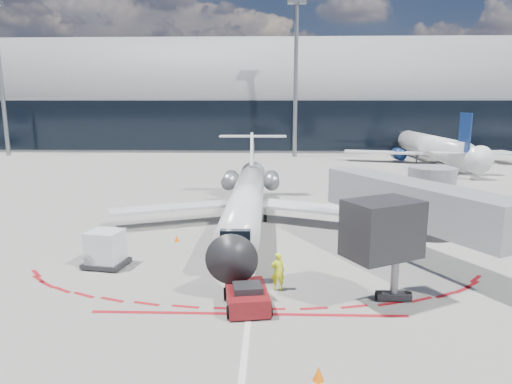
{
  "coord_description": "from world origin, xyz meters",
  "views": [
    {
      "loc": [
        0.93,
        -30.15,
        9.17
      ],
      "look_at": [
        -0.07,
        0.47,
        3.13
      ],
      "focal_mm": 32.0,
      "sensor_mm": 36.0,
      "label": 1
    }
  ],
  "objects_px": {
    "ramp_worker": "(278,271)",
    "uld_container": "(106,249)",
    "regional_jet": "(247,198)",
    "pushback_tug": "(247,297)"
  },
  "relations": [
    {
      "from": "regional_jet",
      "to": "uld_container",
      "type": "height_order",
      "value": "regional_jet"
    },
    {
      "from": "ramp_worker",
      "to": "pushback_tug",
      "type": "bearing_deg",
      "value": 44.74
    },
    {
      "from": "regional_jet",
      "to": "uld_container",
      "type": "bearing_deg",
      "value": -130.07
    },
    {
      "from": "ramp_worker",
      "to": "uld_container",
      "type": "bearing_deg",
      "value": -27.19
    },
    {
      "from": "pushback_tug",
      "to": "uld_container",
      "type": "relative_size",
      "value": 1.87
    },
    {
      "from": "regional_jet",
      "to": "uld_container",
      "type": "relative_size",
      "value": 10.23
    },
    {
      "from": "pushback_tug",
      "to": "uld_container",
      "type": "height_order",
      "value": "uld_container"
    },
    {
      "from": "regional_jet",
      "to": "ramp_worker",
      "type": "xyz_separation_m",
      "value": [
        2.15,
        -11.95,
        -1.18
      ]
    },
    {
      "from": "pushback_tug",
      "to": "ramp_worker",
      "type": "distance_m",
      "value": 2.52
    },
    {
      "from": "pushback_tug",
      "to": "ramp_worker",
      "type": "xyz_separation_m",
      "value": [
        1.43,
        2.02,
        0.44
      ]
    }
  ]
}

